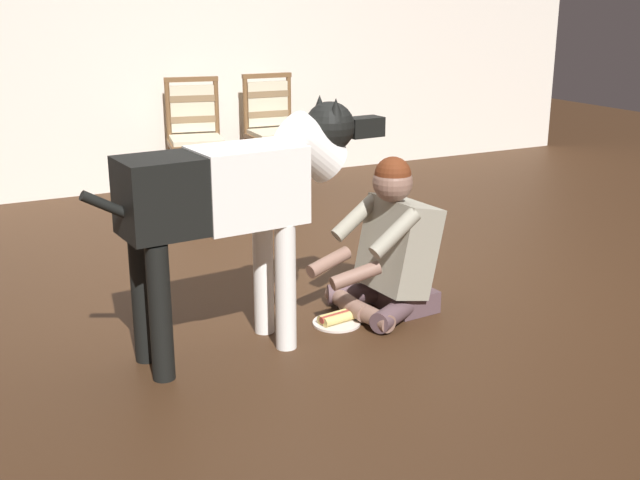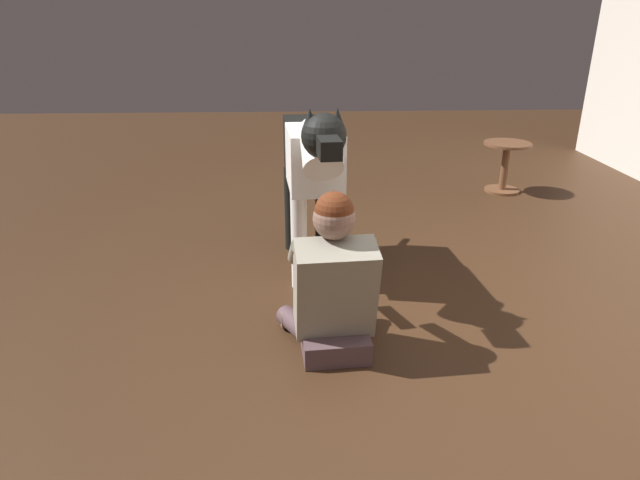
# 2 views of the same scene
# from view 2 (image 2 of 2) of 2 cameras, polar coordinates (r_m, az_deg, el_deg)

# --- Properties ---
(ground_plane) EXTENTS (14.97, 14.97, 0.00)m
(ground_plane) POSITION_cam_2_polar(r_m,az_deg,el_deg) (3.11, 11.51, -9.83)
(ground_plane) COLOR #392314
(person_sitting_on_floor) EXTENTS (0.69, 0.58, 0.85)m
(person_sitting_on_floor) POSITION_cam_2_polar(r_m,az_deg,el_deg) (2.81, 1.40, -4.81)
(person_sitting_on_floor) COLOR #543E43
(person_sitting_on_floor) RESTS_ON ground
(large_dog) EXTENTS (1.51, 0.38, 1.18)m
(large_dog) POSITION_cam_2_polar(r_m,az_deg,el_deg) (3.50, -0.70, 8.02)
(large_dog) COLOR white
(large_dog) RESTS_ON ground
(hot_dog_on_plate) EXTENTS (0.25, 0.25, 0.06)m
(hot_dog_on_plate) POSITION_cam_2_polar(r_m,az_deg,el_deg) (3.26, 0.46, -7.17)
(hot_dog_on_plate) COLOR silver
(hot_dog_on_plate) RESTS_ON ground
(round_side_table) EXTENTS (0.45, 0.45, 0.49)m
(round_side_table) POSITION_cam_2_polar(r_m,az_deg,el_deg) (5.70, 18.61, 7.63)
(round_side_table) COLOR brown
(round_side_table) RESTS_ON ground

